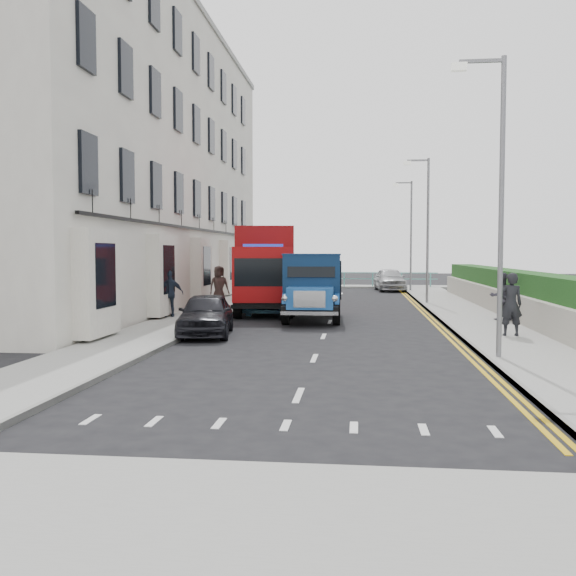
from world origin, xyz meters
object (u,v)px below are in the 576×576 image
Objects in this scene: lamp_far at (409,229)px; red_lorry at (266,267)px; lamp_near at (496,189)px; lamp_mid at (425,222)px; bedford_lorry at (312,291)px; parked_car_front at (206,314)px; pedestrian_east_near at (511,304)px.

lamp_far is 0.99× the size of red_lorry.
lamp_near is 0.99× the size of red_lorry.
lamp_far is at bearing 90.00° from lamp_mid.
lamp_near is 9.66m from bedford_lorry.
bedford_lorry is (-4.81, -8.13, -2.87)m from lamp_mid.
pedestrian_east_near reaches higher than parked_car_front.
pedestrian_east_near is at bearing -49.99° from red_lorry.
lamp_mid is 14.78m from parked_car_front.
lamp_near is 16.00m from lamp_mid.
lamp_mid is at bearing 90.00° from lamp_near.
lamp_mid is at bearing 24.30° from red_lorry.
bedford_lorry is at bearing -104.87° from lamp_far.
lamp_mid is 8.51m from red_lorry.
lamp_near is at bearing -60.28° from bedford_lorry.
lamp_near reaches higher than bedford_lorry.
red_lorry is (-7.09, -4.23, -2.08)m from lamp_mid.
lamp_near is 1.00× the size of lamp_mid.
lamp_near is at bearing -34.42° from parked_car_front.
lamp_mid is (0.00, 16.00, 0.00)m from lamp_near.
red_lorry is at bearing 77.13° from parked_car_front.
lamp_mid reaches higher than parked_car_front.
red_lorry reaches higher than parked_car_front.
lamp_mid is 10.00m from lamp_far.
pedestrian_east_near is at bearing -84.09° from lamp_mid.
lamp_near is at bearing -90.00° from lamp_far.
bedford_lorry is at bearing 45.49° from parked_car_front.
lamp_near is 3.82× the size of pedestrian_east_near.
lamp_far is at bearing 73.41° from bedford_lorry.
lamp_near reaches higher than pedestrian_east_near.
lamp_far reaches higher than bedford_lorry.
lamp_far is at bearing 56.99° from red_lorry.
lamp_far is 23.68m from parked_car_front.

